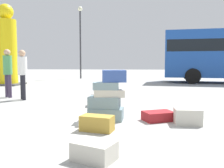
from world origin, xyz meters
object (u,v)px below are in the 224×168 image
at_px(suitcase_cream_left_side, 94,151).
at_px(suitcase_maroon_upright_blue, 158,116).
at_px(suitcase_black_foreground_far, 101,101).
at_px(person_bearded_onlooker, 22,70).
at_px(person_tourist_with_camera, 8,69).
at_px(lamp_post, 80,31).
at_px(suitcase_cream_right_side, 188,117).
at_px(yellow_dummy_statue, 7,49).
at_px(suitcase_tower, 107,99).
at_px(suitcase_tan_white_trunk, 97,123).

height_order(suitcase_cream_left_side, suitcase_maroon_upright_blue, suitcase_cream_left_side).
distance_m(suitcase_black_foreground_far, person_bearded_onlooker, 3.00).
bearing_deg(person_tourist_with_camera, person_bearded_onlooker, 1.98).
bearing_deg(lamp_post, person_bearded_onlooker, -87.64).
height_order(suitcase_cream_right_side, yellow_dummy_statue, yellow_dummy_statue).
bearing_deg(suitcase_tower, lamp_post, 104.41).
distance_m(suitcase_cream_left_side, suitcase_black_foreground_far, 3.87).
bearing_deg(suitcase_cream_left_side, suitcase_tower, 115.24).
xyz_separation_m(suitcase_cream_left_side, suitcase_maroon_upright_blue, (1.02, 2.19, -0.02)).
distance_m(suitcase_black_foreground_far, lamp_post, 12.96).
bearing_deg(lamp_post, suitcase_cream_left_side, -77.30).
bearing_deg(yellow_dummy_statue, person_tourist_with_camera, -61.89).
relative_size(suitcase_tower, lamp_post, 0.19).
bearing_deg(suitcase_cream_right_side, suitcase_maroon_upright_blue, 154.07).
height_order(suitcase_cream_left_side, lamp_post, lamp_post).
bearing_deg(suitcase_black_foreground_far, yellow_dummy_statue, 124.54).
xyz_separation_m(suitcase_cream_right_side, yellow_dummy_statue, (-7.94, 8.01, 1.80)).
xyz_separation_m(suitcase_cream_left_side, suitcase_cream_right_side, (1.56, 1.91, 0.04)).
xyz_separation_m(suitcase_tower, suitcase_cream_left_side, (0.06, -2.18, -0.33)).
height_order(person_bearded_onlooker, person_tourist_with_camera, person_tourist_with_camera).
bearing_deg(suitcase_cream_left_side, yellow_dummy_statue, 146.44).
distance_m(suitcase_tower, person_tourist_with_camera, 4.96).
xyz_separation_m(suitcase_black_foreground_far, suitcase_cream_right_side, (1.97, -1.94, 0.01)).
bearing_deg(lamp_post, suitcase_cream_right_side, -69.80).
bearing_deg(suitcase_tan_white_trunk, suitcase_maroon_upright_blue, 50.71).
distance_m(suitcase_tower, suitcase_black_foreground_far, 1.73).
xyz_separation_m(yellow_dummy_statue, lamp_post, (2.79, 5.98, 1.71)).
bearing_deg(lamp_post, suitcase_tan_white_trunk, -76.78).
xyz_separation_m(suitcase_tan_white_trunk, person_tourist_with_camera, (-3.74, 3.96, 0.87)).
height_order(suitcase_tan_white_trunk, person_tourist_with_camera, person_tourist_with_camera).
xyz_separation_m(suitcase_maroon_upright_blue, suitcase_tan_white_trunk, (-1.18, -0.88, 0.04)).
distance_m(suitcase_tower, yellow_dummy_statue, 10.11).
relative_size(suitcase_cream_left_side, suitcase_cream_right_side, 1.01).
relative_size(suitcase_black_foreground_far, suitcase_cream_right_side, 1.19).
bearing_deg(suitcase_cream_left_side, suitcase_black_foreground_far, 119.67).
bearing_deg(person_bearded_onlooker, yellow_dummy_statue, 176.05).
xyz_separation_m(suitcase_maroon_upright_blue, person_tourist_with_camera, (-4.91, 3.09, 0.91)).
distance_m(person_bearded_onlooker, yellow_dummy_statue, 6.17).
height_order(suitcase_cream_left_side, suitcase_black_foreground_far, suitcase_black_foreground_far).
relative_size(suitcase_tower, suitcase_black_foreground_far, 1.77).
bearing_deg(person_tourist_with_camera, suitcase_maroon_upright_blue, 2.68).
xyz_separation_m(person_bearded_onlooker, yellow_dummy_statue, (-3.25, 5.15, 0.98)).
relative_size(person_bearded_onlooker, person_tourist_with_camera, 0.97).
height_order(suitcase_tower, suitcase_tan_white_trunk, suitcase_tower).
distance_m(suitcase_cream_right_side, lamp_post, 15.32).
bearing_deg(suitcase_black_foreground_far, suitcase_tan_white_trunk, -94.47).
bearing_deg(suitcase_cream_left_side, person_bearded_onlooker, 146.92).
distance_m(suitcase_tan_white_trunk, lamp_post, 15.41).
height_order(suitcase_tower, suitcase_maroon_upright_blue, suitcase_tower).
bearing_deg(person_bearded_onlooker, lamp_post, 146.13).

